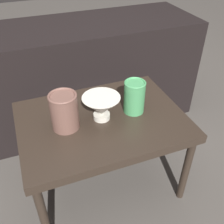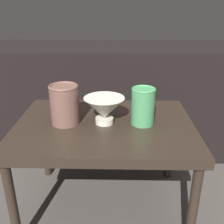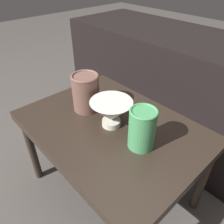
% 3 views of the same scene
% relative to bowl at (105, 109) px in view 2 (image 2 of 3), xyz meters
% --- Properties ---
extents(ground_plane, '(8.00, 8.00, 0.00)m').
position_rel_bowl_xyz_m(ground_plane, '(-0.00, 0.00, -0.51)').
color(ground_plane, '#4C4742').
extents(table, '(0.75, 0.54, 0.44)m').
position_rel_bowl_xyz_m(table, '(-0.00, 0.00, -0.11)').
color(table, '#2D231C').
rests_on(table, ground_plane).
extents(couch_backdrop, '(1.61, 0.50, 0.66)m').
position_rel_bowl_xyz_m(couch_backdrop, '(-0.00, 0.62, -0.17)').
color(couch_backdrop, black).
rests_on(couch_backdrop, ground_plane).
extents(bowl, '(0.17, 0.17, 0.11)m').
position_rel_bowl_xyz_m(bowl, '(0.00, 0.00, 0.00)').
color(bowl, silver).
rests_on(bowl, table).
extents(vase_textured_left, '(0.12, 0.12, 0.17)m').
position_rel_bowl_xyz_m(vase_textured_left, '(-0.17, 0.00, 0.02)').
color(vase_textured_left, brown).
rests_on(vase_textured_left, table).
extents(vase_colorful_right, '(0.10, 0.10, 0.16)m').
position_rel_bowl_xyz_m(vase_colorful_right, '(0.16, 0.01, 0.01)').
color(vase_colorful_right, '#47995B').
rests_on(vase_colorful_right, table).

